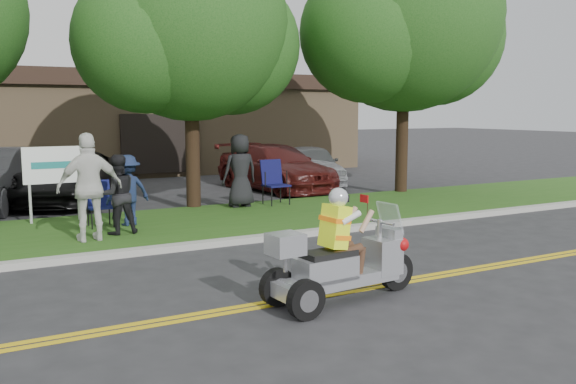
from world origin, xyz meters
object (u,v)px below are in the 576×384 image
lawn_chair_b (274,179)px  parked_car_mid (70,177)px  parked_car_far_right (311,165)px  trike_scooter (340,263)px  spectator_adult_mid (117,194)px  lawn_chair_a (99,201)px  parked_car_right (276,167)px  spectator_adult_right (90,187)px

lawn_chair_b → parked_car_mid: parked_car_mid is taller
parked_car_far_right → lawn_chair_b: bearing=-115.9°
trike_scooter → parked_car_mid: size_ratio=0.47×
trike_scooter → spectator_adult_mid: bearing=101.9°
spectator_adult_mid → parked_car_far_right: spectator_adult_mid is taller
trike_scooter → lawn_chair_a: trike_scooter is taller
lawn_chair_b → parked_car_mid: bearing=141.0°
lawn_chair_a → spectator_adult_mid: bearing=-81.5°
spectator_adult_mid → lawn_chair_b: bearing=-158.6°
parked_car_mid → parked_car_right: size_ratio=1.01×
trike_scooter → lawn_chair_b: 8.01m
parked_car_far_right → spectator_adult_mid: bearing=-127.7°
spectator_adult_mid → parked_car_right: (6.18, 5.20, -0.17)m
spectator_adult_mid → parked_car_far_right: bearing=-146.8°
parked_car_mid → parked_car_right: (6.21, -0.31, 0.02)m
lawn_chair_b → parked_car_right: parked_car_right is taller
lawn_chair_b → spectator_adult_right: bearing=-155.8°
trike_scooter → parked_car_right: (4.54, 10.63, 0.18)m
spectator_adult_mid → parked_car_right: spectator_adult_mid is taller
trike_scooter → parked_car_right: size_ratio=0.47×
lawn_chair_b → parked_car_right: 3.57m
spectator_adult_right → parked_car_far_right: size_ratio=0.50×
spectator_adult_mid → spectator_adult_right: 0.75m
trike_scooter → spectator_adult_right: 5.53m
lawn_chair_b → spectator_adult_right: size_ratio=0.57×
spectator_adult_right → lawn_chair_b: bearing=-156.4°
parked_car_mid → parked_car_far_right: 7.82m
spectator_adult_right → lawn_chair_a: bearing=-109.0°
lawn_chair_a → parked_car_mid: 4.48m
parked_car_mid → parked_car_far_right: size_ratio=1.24×
trike_scooter → parked_car_mid: (-1.67, 10.94, 0.16)m
spectator_adult_right → trike_scooter: bearing=111.7°
trike_scooter → parked_car_far_right: 12.74m
spectator_adult_right → parked_car_right: spectator_adult_right is taller
lawn_chair_a → spectator_adult_mid: spectator_adult_mid is taller
parked_car_far_right → lawn_chair_a: bearing=-133.5°
spectator_adult_right → parked_car_right: size_ratio=0.41×
parked_car_far_right → spectator_adult_right: bearing=-127.8°
parked_car_mid → spectator_adult_mid: bearing=-66.0°
lawn_chair_b → spectator_adult_right: (-5.08, -2.45, 0.36)m
lawn_chair_b → spectator_adult_mid: bearing=-157.1°
spectator_adult_right → parked_car_mid: 5.96m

